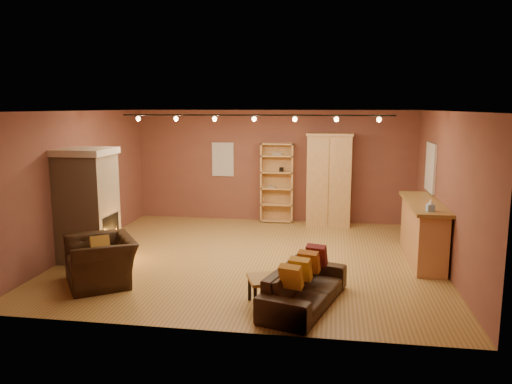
% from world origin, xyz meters
% --- Properties ---
extents(floor, '(7.00, 7.00, 0.00)m').
position_xyz_m(floor, '(0.00, 0.00, 0.00)').
color(floor, olive).
rests_on(floor, ground).
extents(ceiling, '(7.00, 7.00, 0.00)m').
position_xyz_m(ceiling, '(0.00, 0.00, 2.80)').
color(ceiling, brown).
rests_on(ceiling, back_wall).
extents(back_wall, '(7.00, 0.02, 2.80)m').
position_xyz_m(back_wall, '(0.00, 3.25, 1.40)').
color(back_wall, brown).
rests_on(back_wall, floor).
extents(left_wall, '(0.02, 6.50, 2.80)m').
position_xyz_m(left_wall, '(-3.50, 0.00, 1.40)').
color(left_wall, brown).
rests_on(left_wall, floor).
extents(right_wall, '(0.02, 6.50, 2.80)m').
position_xyz_m(right_wall, '(3.50, 0.00, 1.40)').
color(right_wall, brown).
rests_on(right_wall, floor).
extents(fireplace, '(1.01, 0.98, 2.12)m').
position_xyz_m(fireplace, '(-3.04, -0.60, 1.06)').
color(fireplace, tan).
rests_on(fireplace, floor).
extents(back_window, '(0.56, 0.04, 0.86)m').
position_xyz_m(back_window, '(-1.30, 3.23, 1.55)').
color(back_window, silver).
rests_on(back_window, back_wall).
extents(bookcase, '(0.82, 0.32, 1.99)m').
position_xyz_m(bookcase, '(0.11, 3.14, 1.01)').
color(bookcase, tan).
rests_on(bookcase, floor).
extents(armoire, '(1.11, 0.63, 2.26)m').
position_xyz_m(armoire, '(1.40, 2.96, 1.13)').
color(armoire, tan).
rests_on(armoire, floor).
extents(bar_counter, '(0.63, 2.35, 1.12)m').
position_xyz_m(bar_counter, '(3.20, 0.35, 0.57)').
color(bar_counter, tan).
rests_on(bar_counter, floor).
extents(tissue_box, '(0.13, 0.13, 0.21)m').
position_xyz_m(tissue_box, '(3.15, -0.53, 1.21)').
color(tissue_box, '#87B1D8').
rests_on(tissue_box, bar_counter).
extents(right_window, '(0.05, 0.90, 1.00)m').
position_xyz_m(right_window, '(3.47, 1.40, 1.65)').
color(right_window, silver).
rests_on(right_window, right_wall).
extents(loveseat, '(1.08, 2.01, 0.79)m').
position_xyz_m(loveseat, '(1.13, -2.21, 0.39)').
color(loveseat, black).
rests_on(loveseat, floor).
extents(armchair, '(1.30, 1.40, 1.02)m').
position_xyz_m(armchair, '(-2.22, -1.81, 0.51)').
color(armchair, black).
rests_on(armchair, floor).
extents(coffee_table, '(0.70, 0.70, 0.42)m').
position_xyz_m(coffee_table, '(0.60, -2.28, 0.36)').
color(coffee_table, olive).
rests_on(coffee_table, floor).
extents(track_rail, '(5.20, 0.09, 0.13)m').
position_xyz_m(track_rail, '(0.00, 0.20, 2.68)').
color(track_rail, black).
rests_on(track_rail, ceiling).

